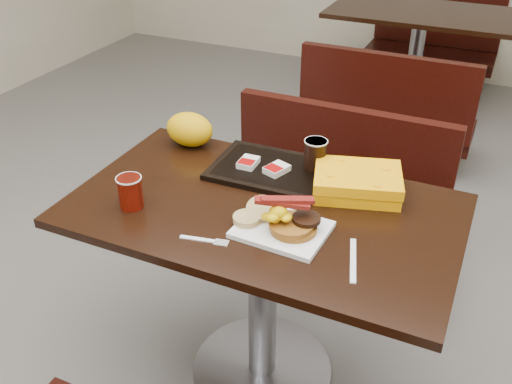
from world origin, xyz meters
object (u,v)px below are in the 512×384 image
at_px(table_far, 414,65).
at_px(pancake_stack, 294,226).
at_px(hashbrown_sleeve_left, 248,162).
at_px(bench_near_n, 327,201).
at_px(coffee_cup_near, 130,192).
at_px(bench_far_n, 431,40).
at_px(tray, 272,170).
at_px(clamshell, 357,182).
at_px(paper_bag, 190,129).
at_px(coffee_cup_far, 315,154).
at_px(fork, 197,239).
at_px(hashbrown_sleeve_right, 277,169).
at_px(bench_far_s, 390,103).
at_px(knife, 353,260).
at_px(platter, 282,230).
at_px(table_near, 263,297).

relative_size(table_far, pancake_stack, 8.88).
relative_size(pancake_stack, hashbrown_sleeve_left, 1.72).
distance_m(bench_near_n, coffee_cup_near, 1.04).
bearing_deg(bench_far_n, tray, -91.14).
height_order(bench_near_n, hashbrown_sleeve_left, hashbrown_sleeve_left).
height_order(bench_near_n, clamshell, clamshell).
height_order(pancake_stack, paper_bag, paper_bag).
bearing_deg(coffee_cup_far, pancake_stack, -79.78).
xyz_separation_m(coffee_cup_near, fork, (0.27, -0.07, -0.05)).
distance_m(bench_far_n, hashbrown_sleeve_right, 3.14).
bearing_deg(paper_bag, table_far, 79.82).
bearing_deg(pancake_stack, bench_far_s, 93.95).
xyz_separation_m(bench_near_n, bench_far_s, (0.00, 1.20, 0.00)).
bearing_deg(hashbrown_sleeve_right, hashbrown_sleeve_left, -161.44).
xyz_separation_m(tray, clamshell, (0.30, -0.01, 0.03)).
relative_size(bench_far_n, hashbrown_sleeve_right, 12.48).
bearing_deg(hashbrown_sleeve_right, knife, -22.52).
height_order(platter, hashbrown_sleeve_right, hashbrown_sleeve_right).
bearing_deg(hashbrown_sleeve_left, coffee_cup_near, -124.76).
bearing_deg(fork, table_near, 55.60).
distance_m(table_near, table_far, 2.60).
distance_m(table_near, bench_far_s, 1.90).
distance_m(table_near, hashbrown_sleeve_right, 0.45).
bearing_deg(clamshell, table_near, -156.11).
height_order(table_far, hashbrown_sleeve_left, hashbrown_sleeve_left).
distance_m(pancake_stack, knife, 0.20).
height_order(pancake_stack, fork, pancake_stack).
xyz_separation_m(bench_near_n, bench_far_n, (0.00, 2.60, 0.00)).
bearing_deg(bench_far_n, hashbrown_sleeve_left, -92.57).
relative_size(bench_near_n, bench_far_n, 1.00).
bearing_deg(paper_bag, pancake_stack, -33.74).
height_order(bench_far_s, fork, fork).
bearing_deg(platter, coffee_cup_near, -168.95).
bearing_deg(bench_far_n, pancake_stack, -87.67).
relative_size(coffee_cup_near, paper_bag, 0.57).
relative_size(fork, clamshell, 0.52).
xyz_separation_m(bench_far_s, knife, (0.33, -2.04, 0.39)).
xyz_separation_m(knife, tray, (-0.39, 0.35, 0.01)).
bearing_deg(knife, table_far, 170.77).
distance_m(coffee_cup_near, hashbrown_sleeve_right, 0.49).
bearing_deg(bench_far_s, hashbrown_sleeve_left, -94.67).
distance_m(coffee_cup_near, clamshell, 0.71).
bearing_deg(knife, platter, -117.26).
bearing_deg(coffee_cup_near, clamshell, 31.23).
distance_m(table_near, hashbrown_sleeve_left, 0.47).
xyz_separation_m(bench_far_s, hashbrown_sleeve_right, (-0.03, -1.71, 0.42)).
distance_m(bench_near_n, bench_far_n, 2.60).
height_order(bench_far_n, coffee_cup_far, coffee_cup_far).
distance_m(table_far, clamshell, 2.44).
bearing_deg(fork, pancake_stack, 18.83).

